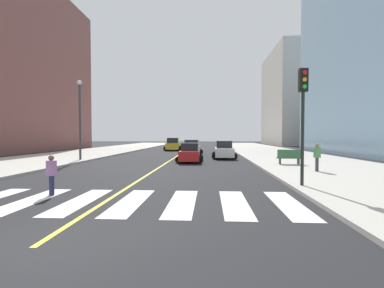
# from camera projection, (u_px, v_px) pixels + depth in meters

# --- Properties ---
(ground_plane) EXTENTS (220.00, 220.00, 0.00)m
(ground_plane) POSITION_uv_depth(u_px,v_px,m) (32.00, 248.00, 5.64)
(ground_plane) COLOR black
(sidewalk_kerb_east) EXTENTS (10.00, 120.00, 0.15)m
(sidewalk_kerb_east) POSITION_uv_depth(u_px,v_px,m) (304.00, 161.00, 24.84)
(sidewalk_kerb_east) COLOR #B2ADA3
(sidewalk_kerb_east) RESTS_ON ground
(sidewalk_kerb_west) EXTENTS (10.00, 120.00, 0.15)m
(sidewalk_kerb_west) POSITION_uv_depth(u_px,v_px,m) (44.00, 159.00, 26.35)
(sidewalk_kerb_west) COLOR #B2ADA3
(sidewalk_kerb_west) RESTS_ON ground
(crosswalk_paint) EXTENTS (13.50, 4.00, 0.01)m
(crosswalk_paint) POSITION_uv_depth(u_px,v_px,m) (106.00, 201.00, 9.63)
(crosswalk_paint) COLOR silver
(crosswalk_paint) RESTS_ON ground
(lane_divider_paint) EXTENTS (0.16, 80.00, 0.01)m
(lane_divider_paint) POSITION_uv_depth(u_px,v_px,m) (187.00, 150.00, 45.55)
(lane_divider_paint) COLOR yellow
(lane_divider_paint) RESTS_ON ground
(parking_garage_concrete) EXTENTS (18.00, 24.00, 24.03)m
(parking_garage_concrete) POSITION_uv_depth(u_px,v_px,m) (305.00, 98.00, 71.37)
(parking_garage_concrete) COLOR #B2ADA3
(parking_garage_concrete) RESTS_ON ground
(car_red_nearest) EXTENTS (2.39, 3.79, 1.68)m
(car_red_nearest) POSITION_uv_depth(u_px,v_px,m) (190.00, 153.00, 24.03)
(car_red_nearest) COLOR red
(car_red_nearest) RESTS_ON ground
(car_yellow_second) EXTENTS (2.91, 4.54, 1.99)m
(car_yellow_second) POSITION_uv_depth(u_px,v_px,m) (173.00, 145.00, 43.16)
(car_yellow_second) COLOR gold
(car_yellow_second) RESTS_ON ground
(car_silver_third) EXTENTS (2.67, 4.17, 1.83)m
(car_silver_third) POSITION_uv_depth(u_px,v_px,m) (192.00, 148.00, 32.75)
(car_silver_third) COLOR #B7B7BC
(car_silver_third) RESTS_ON ground
(car_white_fourth) EXTENTS (2.55, 4.05, 1.80)m
(car_white_fourth) POSITION_uv_depth(u_px,v_px,m) (224.00, 150.00, 27.91)
(car_white_fourth) COLOR silver
(car_white_fourth) RESTS_ON ground
(traffic_light_near_corner) EXTENTS (0.36, 0.41, 5.06)m
(traffic_light_near_corner) POSITION_uv_depth(u_px,v_px,m) (303.00, 104.00, 11.87)
(traffic_light_near_corner) COLOR black
(traffic_light_near_corner) RESTS_ON sidewalk_kerb_east
(park_bench) EXTENTS (1.84, 0.71, 1.12)m
(park_bench) POSITION_uv_depth(u_px,v_px,m) (289.00, 157.00, 20.83)
(park_bench) COLOR #33603D
(park_bench) RESTS_ON sidewalk_kerb_east
(pedestrian_crossing) EXTENTS (0.39, 0.39, 1.56)m
(pedestrian_crossing) POSITION_uv_depth(u_px,v_px,m) (51.00, 173.00, 10.64)
(pedestrian_crossing) COLOR #232847
(pedestrian_crossing) RESTS_ON ground
(pedestrian_waiting_east) EXTENTS (0.42, 0.42, 1.70)m
(pedestrian_waiting_east) POSITION_uv_depth(u_px,v_px,m) (317.00, 156.00, 16.70)
(pedestrian_waiting_east) COLOR #38383D
(pedestrian_waiting_east) RESTS_ON sidewalk_kerb_east
(street_lamp) EXTENTS (0.44, 0.44, 7.19)m
(street_lamp) POSITION_uv_depth(u_px,v_px,m) (80.00, 113.00, 24.89)
(street_lamp) COLOR #38383D
(street_lamp) RESTS_ON sidewalk_kerb_west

